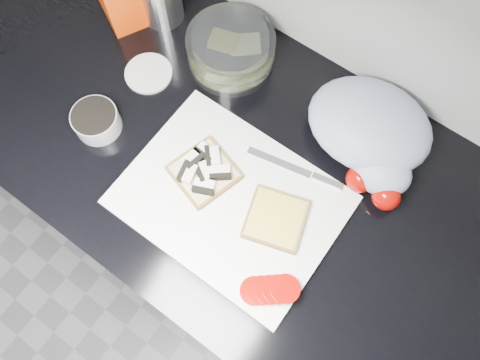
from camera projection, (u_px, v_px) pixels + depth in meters
name	position (u px, v px, depth m)	size (l,w,h in m)	color
base_cabinet	(218.00, 207.00, 1.38)	(3.50, 0.60, 0.86)	black
countertop	(208.00, 140.00, 0.96)	(3.50, 0.64, 0.04)	black
cutting_board	(231.00, 200.00, 0.88)	(0.40, 0.30, 0.01)	white
bread_left	(204.00, 171.00, 0.89)	(0.14, 0.14, 0.04)	#CCB88F
bread_right	(276.00, 219.00, 0.86)	(0.14, 0.14, 0.02)	#CCB88F
tomato_slices	(270.00, 290.00, 0.81)	(0.10, 0.09, 0.02)	#970903
knife	(306.00, 173.00, 0.89)	(0.19, 0.05, 0.01)	silver
seed_tub	(96.00, 120.00, 0.92)	(0.09, 0.09, 0.05)	#9DA2A2
tub_lid	(149.00, 73.00, 0.99)	(0.10, 0.10, 0.01)	silver
glass_bowl	(231.00, 50.00, 0.97)	(0.18, 0.18, 0.08)	silver
grocery_bag	(371.00, 131.00, 0.89)	(0.26, 0.22, 0.11)	#A9B6D0
whole_tomatoes	(373.00, 188.00, 0.87)	(0.11, 0.06, 0.05)	#970903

